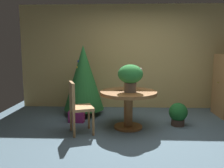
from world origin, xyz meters
TOP-DOWN VIEW (x-y plane):
  - ground_plane at (0.00, 0.00)m, footprint 6.60×6.60m
  - back_wall_panel at (0.00, 2.20)m, footprint 6.00×0.10m
  - round_dining_table at (-0.29, 0.53)m, footprint 1.07×1.07m
  - flower_vase at (-0.26, 0.46)m, footprint 0.46×0.46m
  - wooden_chair_left at (-1.20, 0.20)m, footprint 0.50×0.53m
  - holiday_tree at (-1.29, 1.44)m, footprint 0.91×0.91m
  - gift_box_purple at (-1.35, 0.85)m, footprint 0.33×0.19m
  - potted_plant at (0.70, 0.71)m, footprint 0.36×0.36m

SIDE VIEW (x-z plane):
  - ground_plane at x=0.00m, z-range 0.00..0.00m
  - gift_box_purple at x=-1.35m, z-range 0.00..0.24m
  - potted_plant at x=0.70m, z-range 0.02..0.47m
  - wooden_chair_left at x=-1.20m, z-range 0.06..0.99m
  - round_dining_table at x=-0.29m, z-range 0.19..0.90m
  - holiday_tree at x=-1.29m, z-range 0.07..1.66m
  - flower_vase at x=-0.26m, z-range 0.77..1.28m
  - back_wall_panel at x=0.00m, z-range 0.00..2.60m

